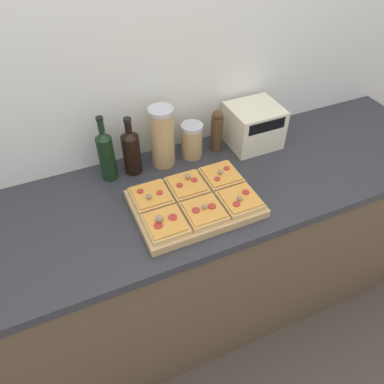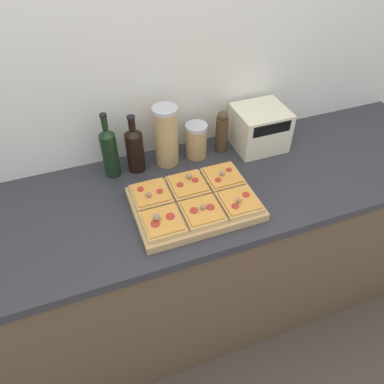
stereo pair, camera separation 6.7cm
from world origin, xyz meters
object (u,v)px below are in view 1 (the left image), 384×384
Objects in this scene: pepper_mill at (217,131)px; toaster_oven at (253,126)px; cutting_board at (195,204)px; wine_bottle at (131,151)px; grain_jar_short at (192,140)px; grain_jar_tall at (162,137)px; olive_oil_bottle at (106,154)px.

toaster_oven is (0.18, -0.02, -0.01)m from pepper_mill.
cutting_board is 1.89× the size of toaster_oven.
toaster_oven is at bearing 34.15° from cutting_board.
wine_bottle is 1.63× the size of grain_jar_short.
grain_jar_tall is 1.09× the size of toaster_oven.
cutting_board is at bearing -50.44° from olive_oil_bottle.
wine_bottle is at bearing 180.00° from pepper_mill.
olive_oil_bottle is 1.82× the size of grain_jar_short.
grain_jar_tall is at bearing 180.00° from grain_jar_short.
olive_oil_bottle is at bearing 180.00° from grain_jar_short.
grain_jar_short is (0.28, 0.00, -0.03)m from wine_bottle.
grain_jar_short reaches higher than cutting_board.
olive_oil_bottle is at bearing 178.00° from toaster_oven.
wine_bottle is at bearing 116.10° from cutting_board.
wine_bottle reaches higher than grain_jar_short.
toaster_oven is (0.68, -0.02, -0.03)m from olive_oil_bottle.
olive_oil_bottle reaches higher than pepper_mill.
pepper_mill is (0.26, -0.00, -0.04)m from grain_jar_tall.
pepper_mill is (0.25, 0.31, 0.08)m from cutting_board.
wine_bottle is at bearing 177.63° from toaster_oven.
pepper_mill is at bearing 0.00° from olive_oil_bottle.
grain_jar_short is (0.14, -0.00, -0.06)m from grain_jar_tall.
grain_jar_tall is 1.69× the size of grain_jar_short.
olive_oil_bottle is at bearing 180.00° from wine_bottle.
grain_jar_short is at bearing 0.00° from olive_oil_bottle.
grain_jar_tall is 1.34× the size of pepper_mill.
toaster_oven is (0.58, -0.02, -0.01)m from wine_bottle.
toaster_oven reaches higher than cutting_board.
olive_oil_bottle reaches higher than wine_bottle.
olive_oil_bottle is at bearing 129.56° from cutting_board.
olive_oil_bottle is 0.51m from pepper_mill.
cutting_board is 0.36m from wine_bottle.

